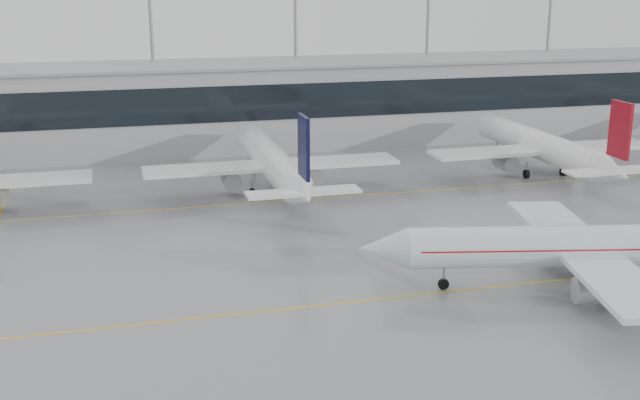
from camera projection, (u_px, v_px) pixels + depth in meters
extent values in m
plane|color=gray|center=(359.00, 301.00, 62.74)|extent=(320.00, 320.00, 0.00)
cube|color=gold|center=(359.00, 301.00, 62.74)|extent=(120.00, 0.25, 0.01)
cube|color=gold|center=(279.00, 201.00, 90.65)|extent=(120.00, 0.25, 0.01)
cube|color=#9C9CA0|center=(233.00, 106.00, 118.82)|extent=(180.00, 15.00, 12.00)
cube|color=black|center=(241.00, 104.00, 111.40)|extent=(180.00, 0.20, 5.00)
cube|color=gray|center=(232.00, 64.00, 117.16)|extent=(182.00, 16.00, 0.40)
cylinder|color=gray|center=(153.00, 70.00, 120.33)|extent=(0.50, 0.50, 22.00)
cylinder|color=gray|center=(296.00, 66.00, 125.80)|extent=(0.50, 0.50, 22.00)
cylinder|color=gray|center=(426.00, 62.00, 131.26)|extent=(0.50, 0.50, 22.00)
cylinder|color=gray|center=(547.00, 59.00, 136.72)|extent=(0.50, 0.50, 22.00)
cylinder|color=silver|center=(566.00, 246.00, 64.57)|extent=(25.79, 8.87, 3.37)
cone|color=silver|center=(383.00, 249.00, 63.98)|extent=(4.64, 4.16, 3.37)
cube|color=silver|center=(584.00, 250.00, 64.74)|extent=(10.93, 28.23, 0.45)
cylinder|color=gray|center=(598.00, 290.00, 60.51)|extent=(3.97, 2.83, 2.10)
cylinder|color=gray|center=(557.00, 249.00, 69.74)|extent=(3.97, 2.83, 2.10)
cylinder|color=gray|center=(444.00, 276.00, 64.83)|extent=(0.20, 0.20, 1.43)
cylinder|color=black|center=(443.00, 284.00, 65.02)|extent=(0.94, 0.49, 0.90)
cylinder|color=gray|center=(606.00, 284.00, 62.79)|extent=(0.24, 0.24, 1.43)
cylinder|color=black|center=(605.00, 293.00, 62.98)|extent=(1.17, 0.68, 1.10)
cylinder|color=gray|center=(582.00, 261.00, 67.79)|extent=(0.24, 0.24, 1.43)
cylinder|color=black|center=(582.00, 269.00, 67.99)|extent=(1.17, 0.68, 1.10)
cube|color=#B70F0F|center=(529.00, 244.00, 64.40)|extent=(18.31, 7.24, 0.12)
cylinder|color=white|center=(270.00, 159.00, 94.29)|extent=(3.59, 27.36, 3.59)
cone|color=white|center=(247.00, 135.00, 108.88)|extent=(3.59, 4.00, 3.59)
cone|color=white|center=(303.00, 195.00, 78.95)|extent=(3.59, 5.60, 3.59)
cube|color=white|center=(272.00, 165.00, 93.00)|extent=(29.64, 5.00, 0.45)
cube|color=white|center=(303.00, 192.00, 78.68)|extent=(11.40, 2.80, 0.25)
cube|color=black|center=(304.00, 147.00, 77.27)|extent=(0.35, 3.60, 6.12)
cylinder|color=gray|center=(231.00, 179.00, 92.68)|extent=(2.10, 3.60, 2.10)
cylinder|color=gray|center=(311.00, 174.00, 95.06)|extent=(2.10, 3.60, 2.10)
cylinder|color=gray|center=(254.00, 161.00, 104.92)|extent=(0.20, 0.20, 1.56)
cylinder|color=black|center=(254.00, 167.00, 105.13)|extent=(0.30, 0.90, 0.90)
cylinder|color=gray|center=(252.00, 186.00, 91.98)|extent=(0.24, 0.24, 1.56)
cylinder|color=black|center=(252.00, 193.00, 92.19)|extent=(0.45, 1.10, 1.10)
cylinder|color=gray|center=(296.00, 183.00, 93.27)|extent=(0.24, 0.24, 1.56)
cylinder|color=black|center=(296.00, 190.00, 93.48)|extent=(0.45, 1.10, 1.10)
cylinder|color=white|center=(537.00, 144.00, 102.98)|extent=(3.59, 27.36, 3.59)
cone|color=white|center=(482.00, 123.00, 117.57)|extent=(3.59, 4.00, 3.59)
cone|color=white|center=(613.00, 173.00, 87.64)|extent=(3.59, 5.60, 3.59)
cube|color=white|center=(542.00, 149.00, 101.69)|extent=(29.64, 5.00, 0.45)
cube|color=white|center=(615.00, 171.00, 87.37)|extent=(11.40, 2.80, 0.25)
cube|color=maroon|center=(620.00, 130.00, 85.96)|extent=(0.35, 3.60, 6.12)
cylinder|color=gray|center=(506.00, 162.00, 101.37)|extent=(2.10, 3.60, 2.10)
cylinder|color=gray|center=(573.00, 158.00, 103.75)|extent=(2.10, 3.60, 2.10)
cylinder|color=gray|center=(497.00, 147.00, 113.61)|extent=(0.20, 0.20, 1.56)
cylinder|color=black|center=(497.00, 152.00, 113.82)|extent=(0.30, 0.90, 0.90)
cylinder|color=gray|center=(527.00, 168.00, 100.67)|extent=(0.24, 0.24, 1.56)
cylinder|color=black|center=(526.00, 174.00, 100.88)|extent=(0.45, 1.10, 1.10)
cylinder|color=gray|center=(564.00, 166.00, 101.96)|extent=(0.24, 0.24, 1.56)
cylinder|color=black|center=(563.00, 171.00, 102.17)|extent=(0.45, 1.10, 1.10)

